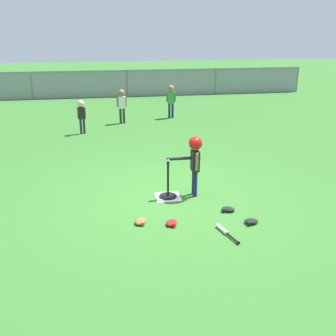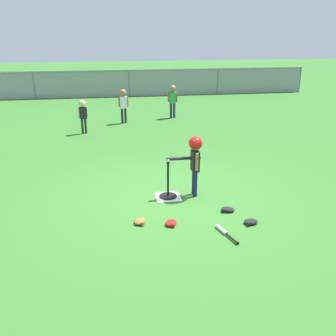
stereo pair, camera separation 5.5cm
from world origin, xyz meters
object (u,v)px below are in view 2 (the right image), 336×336
(glove_outfield_drop, at_px, (251,222))
(baseball_on_tee, at_px, (168,160))
(fielder_near_left, at_px, (173,97))
(fielder_deep_right, at_px, (123,102))
(batting_tee, at_px, (168,191))
(glove_near_bats, at_px, (228,209))
(fielder_deep_center, at_px, (83,112))
(batter_child, at_px, (195,154))
(glove_by_plate, at_px, (171,223))
(glove_tossed_aside, at_px, (140,221))
(spare_bat_silver, at_px, (224,231))

(glove_outfield_drop, bearing_deg, baseball_on_tee, 132.41)
(fielder_near_left, height_order, fielder_deep_right, fielder_near_left)
(batting_tee, height_order, glove_near_bats, batting_tee)
(batting_tee, xyz_separation_m, fielder_deep_center, (-1.66, 4.74, 0.51))
(batter_child, xyz_separation_m, fielder_deep_right, (-0.94, 5.84, -0.10))
(batter_child, bearing_deg, baseball_on_tee, 179.76)
(batter_child, relative_size, fielder_deep_right, 1.03)
(glove_by_plate, xyz_separation_m, glove_tossed_aside, (-0.47, 0.12, 0.00))
(fielder_deep_center, relative_size, glove_tossed_aside, 3.59)
(glove_by_plate, height_order, glove_outfield_drop, same)
(batter_child, xyz_separation_m, glove_by_plate, (-0.59, -1.04, -0.75))
(baseball_on_tee, distance_m, glove_tossed_aside, 1.28)
(fielder_near_left, height_order, spare_bat_silver, fielder_near_left)
(glove_by_plate, bearing_deg, glove_tossed_aside, 165.21)
(fielder_near_left, distance_m, spare_bat_silver, 7.81)
(fielder_deep_right, xyz_separation_m, glove_outfield_drop, (1.57, -7.04, -0.65))
(baseball_on_tee, relative_size, fielder_deep_center, 0.08)
(batter_child, distance_m, glove_by_plate, 1.41)
(baseball_on_tee, xyz_separation_m, fielder_deep_center, (-1.66, 4.74, -0.08))
(spare_bat_silver, bearing_deg, batting_tee, 113.00)
(fielder_deep_center, height_order, glove_near_bats, fielder_deep_center)
(fielder_deep_center, height_order, glove_outfield_drop, fielder_deep_center)
(batter_child, height_order, glove_near_bats, batter_child)
(batting_tee, relative_size, glove_near_bats, 2.47)
(baseball_on_tee, distance_m, glove_by_plate, 1.24)
(batter_child, height_order, glove_by_plate, batter_child)
(glove_tossed_aside, bearing_deg, glove_outfield_drop, -9.71)
(batting_tee, bearing_deg, fielder_near_left, 79.40)
(fielder_near_left, xyz_separation_m, spare_bat_silver, (-0.59, -7.76, -0.67))
(batter_child, distance_m, fielder_deep_center, 5.20)
(spare_bat_silver, xyz_separation_m, glove_near_bats, (0.28, 0.68, 0.01))
(batter_child, bearing_deg, fielder_near_left, 83.58)
(fielder_deep_center, xyz_separation_m, spare_bat_silver, (2.27, -6.16, -0.59))
(spare_bat_silver, bearing_deg, fielder_deep_right, 98.39)
(fielder_near_left, relative_size, fielder_deep_right, 1.02)
(fielder_deep_center, bearing_deg, fielder_deep_right, 42.59)
(glove_by_plate, relative_size, glove_outfield_drop, 1.18)
(glove_near_bats, bearing_deg, glove_tossed_aside, -173.06)
(fielder_deep_right, bearing_deg, batting_tee, -85.41)
(fielder_deep_center, bearing_deg, baseball_on_tee, -70.66)
(batter_child, bearing_deg, glove_near_bats, -61.06)
(batter_child, distance_m, glove_tossed_aside, 1.59)
(glove_by_plate, xyz_separation_m, glove_near_bats, (1.00, 0.30, 0.00))
(batting_tee, bearing_deg, spare_bat_silver, -67.00)
(fielder_near_left, distance_m, glove_tossed_aside, 7.50)
(batter_child, bearing_deg, spare_bat_silver, -84.83)
(baseball_on_tee, distance_m, glove_near_bats, 1.32)
(glove_tossed_aside, bearing_deg, fielder_deep_right, 88.96)
(glove_tossed_aside, bearing_deg, spare_bat_silver, -22.80)
(baseball_on_tee, xyz_separation_m, glove_near_bats, (0.88, -0.74, -0.66))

